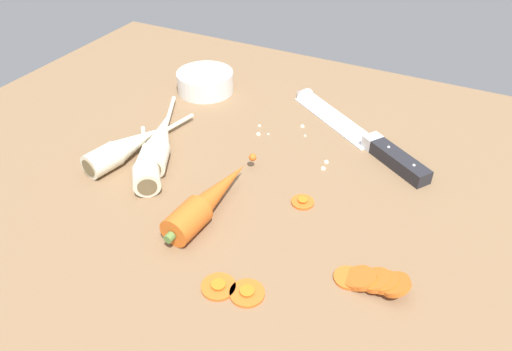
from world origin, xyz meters
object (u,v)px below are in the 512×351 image
Objects in this scene: parsnip_mid_right at (145,164)px; carrot_slice_stray_mid at (303,201)px; carrot_slice_stray_near at (247,292)px; prep_bowl at (205,81)px; carrot_slice_stray_far at (218,286)px; whole_carrot at (208,200)px; parsnip_front at (126,147)px; chefs_knife at (350,128)px; carrot_slice_stack at (371,280)px; parsnip_mid_left at (160,141)px.

parsnip_mid_right is 24.42cm from carrot_slice_stray_mid.
prep_bowl is (-30.76, 41.00, 1.79)cm from carrot_slice_stray_near.
prep_bowl reaches higher than carrot_slice_stray_far.
whole_carrot is at bearing -13.41° from parsnip_mid_right.
parsnip_front is at bearing -175.52° from carrot_slice_stray_mid.
carrot_slice_stray_near is 0.38× the size of prep_bowl.
chefs_knife is 7.43× the size of carrot_slice_stray_far.
whole_carrot reaches higher than carrot_slice_stack.
whole_carrot is 13.43cm from carrot_slice_stray_mid.
carrot_slice_stray_far is (-15.74, -8.35, -0.59)cm from carrot_slice_stack.
carrot_slice_stack is at bearing 27.93° from carrot_slice_stray_far.
chefs_knife is 39.49cm from carrot_slice_stray_near.
chefs_knife is 30.30cm from prep_bowl.
carrot_slice_stray_mid is (-0.47, 17.94, 0.00)cm from carrot_slice_stray_near.
carrot_slice_stack is at bearing -17.38° from parsnip_mid_left.
carrot_slice_stack is at bearing 31.88° from carrot_slice_stray_near.
chefs_knife is 2.02× the size of parsnip_mid_right.
carrot_slice_stray_near is at bearing -89.23° from chefs_knife.
chefs_knife is at bearing 85.87° from carrot_slice_stray_far.
carrot_slice_stray_mid is at bearing -3.95° from parsnip_mid_left.
carrot_slice_stray_near is (-12.31, -7.66, -0.59)cm from carrot_slice_stack.
whole_carrot reaches higher than chefs_knife.
carrot_slice_stray_mid is (10.94, 7.59, -1.74)cm from whole_carrot.
parsnip_mid_left is 32.88cm from carrot_slice_stray_near.
carrot_slice_stack reaches higher than carrot_slice_stray_mid.
carrot_slice_stray_mid is 38.11cm from prep_bowl.
carrot_slice_stray_mid is (25.79, -1.78, -1.62)cm from parsnip_mid_left.
parsnip_mid_left is 5.41× the size of carrot_slice_stray_near.
whole_carrot is 2.39× the size of carrot_slice_stack.
parsnip_front is 25.38cm from prep_bowl.
carrot_slice_stray_mid is 0.79× the size of carrot_slice_stray_far.
carrot_slice_stack reaches higher than chefs_knife.
carrot_slice_stray_mid is at bearing -37.28° from prep_bowl.
whole_carrot reaches higher than carrot_slice_stray_mid.
chefs_knife is 32.46cm from parsnip_mid_left.
parsnip_mid_right reaches higher than carrot_slice_stray_far.
carrot_slice_stack is at bearing -37.75° from prep_bowl.
prep_bowl is at bearing 126.88° from carrot_slice_stray_near.
carrot_slice_stack is at bearing -8.96° from parsnip_mid_right.
whole_carrot is 1.94× the size of prep_bowl.
carrot_slice_stack is at bearing -10.72° from parsnip_front.
carrot_slice_stray_far is 49.87cm from prep_bowl.
parsnip_mid_left is 6.54cm from parsnip_mid_right.
carrot_slice_stray_near and carrot_slice_stray_far have the same top height.
prep_bowl reaches higher than chefs_knife.
carrot_slice_stray_near is at bearing -42.22° from whole_carrot.
carrot_slice_stray_mid is (23.95, 4.49, -1.62)cm from parsnip_mid_right.
carrot_slice_stray_near is 1.00× the size of carrot_slice_stray_far.
chefs_knife is at bearing 69.54° from whole_carrot.
parsnip_front reaches higher than chefs_knife.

